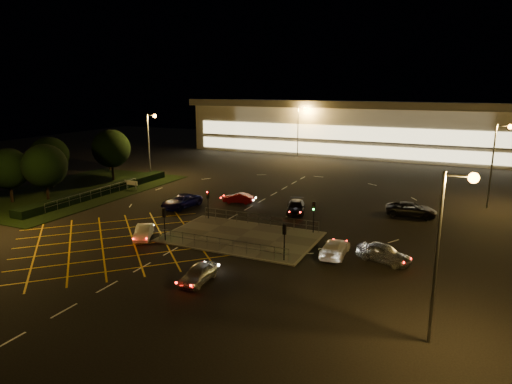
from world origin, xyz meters
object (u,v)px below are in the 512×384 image
at_px(car_left_blue, 181,201).
at_px(car_approach_white, 335,248).
at_px(car_east_grey, 411,209).
at_px(car_near_silver, 198,273).
at_px(signal_sw, 164,217).
at_px(car_circ_red, 238,198).
at_px(signal_nw, 208,198).
at_px(signal_se, 284,234).
at_px(car_queue_white, 144,232).
at_px(signal_ne, 314,211).
at_px(car_right_silver, 384,253).
at_px(car_far_dkgrey, 296,207).

xyz_separation_m(car_left_blue, car_approach_white, (20.94, -7.85, -0.06)).
bearing_deg(car_east_grey, car_near_silver, 146.12).
xyz_separation_m(signal_sw, car_circ_red, (-0.20, 15.68, -1.76)).
bearing_deg(car_circ_red, signal_nw, -9.46).
xyz_separation_m(signal_se, car_queue_white, (-14.37, -0.18, -1.72)).
distance_m(signal_ne, car_circ_red, 14.53).
bearing_deg(signal_se, signal_nw, -33.65).
relative_size(signal_ne, car_near_silver, 0.80).
distance_m(signal_sw, car_right_silver, 19.91).
xyz_separation_m(signal_sw, signal_se, (12.00, 0.00, 0.00)).
bearing_deg(signal_sw, signal_nw, -90.00).
distance_m(car_far_dkgrey, car_circ_red, 8.21).
bearing_deg(car_near_silver, signal_se, 54.20).
xyz_separation_m(signal_se, car_near_silver, (-4.35, -6.48, -1.69)).
height_order(signal_ne, car_right_silver, signal_ne).
bearing_deg(car_left_blue, car_queue_white, -66.17).
height_order(car_left_blue, car_far_dkgrey, car_left_blue).
bearing_deg(signal_se, car_queue_white, 0.71).
bearing_deg(car_right_silver, car_approach_white, 113.73).
bearing_deg(car_far_dkgrey, car_approach_white, -72.38).
relative_size(car_far_dkgrey, car_right_silver, 1.06).
xyz_separation_m(signal_nw, signal_ne, (12.00, 0.00, 0.00)).
distance_m(car_queue_white, car_approach_white, 18.16).
relative_size(car_queue_white, car_left_blue, 0.71).
distance_m(signal_se, car_left_blue, 20.63).
bearing_deg(car_approach_white, car_far_dkgrey, -58.39).
height_order(signal_ne, car_approach_white, signal_ne).
xyz_separation_m(car_near_silver, car_right_silver, (11.92, 9.84, 0.10)).
bearing_deg(signal_sw, signal_se, -180.00).
height_order(car_left_blue, car_approach_white, car_left_blue).
height_order(car_queue_white, car_approach_white, car_approach_white).
bearing_deg(car_near_silver, car_queue_white, 145.90).
bearing_deg(car_near_silver, signal_sw, 137.79).
bearing_deg(car_circ_red, car_near_silver, 8.54).
height_order(signal_nw, car_approach_white, signal_nw).
bearing_deg(car_circ_red, signal_se, 26.93).
height_order(signal_sw, car_queue_white, signal_sw).
height_order(signal_nw, car_east_grey, signal_nw).
height_order(signal_se, car_left_blue, signal_se).
xyz_separation_m(car_left_blue, car_circ_red, (5.24, 4.78, -0.15)).
relative_size(signal_se, car_far_dkgrey, 0.65).
bearing_deg(car_right_silver, signal_nw, 96.26).
xyz_separation_m(car_far_dkgrey, car_approach_white, (7.61, -11.27, 0.01)).
bearing_deg(signal_nw, signal_ne, 0.00).
distance_m(car_near_silver, car_east_grey, 27.95).
relative_size(signal_ne, car_right_silver, 0.69).
height_order(car_right_silver, car_approach_white, car_right_silver).
bearing_deg(signal_ne, signal_sw, -146.35).
distance_m(car_near_silver, car_far_dkgrey, 20.81).
bearing_deg(signal_se, car_east_grey, -113.58).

